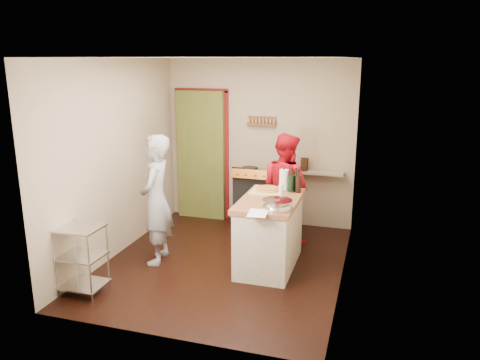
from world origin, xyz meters
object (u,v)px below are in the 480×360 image
stove (256,200)px  island (270,231)px  person_red (285,187)px  person_stripe (156,200)px  wire_shelving (82,257)px

stove → island: bearing=-68.2°
island → person_red: bearing=90.2°
stove → person_stripe: person_stripe is taller
wire_shelving → person_red: person_red is taller
stove → island: 1.43m
stove → wire_shelving: 2.94m
island → person_red: person_red is taller
person_red → island: bearing=123.8°
stove → person_stripe: 1.87m
island → person_stripe: bearing=-169.2°
island → wire_shelving: bearing=-145.0°
wire_shelving → person_red: 2.95m
person_stripe → person_red: size_ratio=1.06×
stove → person_red: 0.72m
wire_shelving → person_stripe: (0.43, 1.03, 0.40)m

